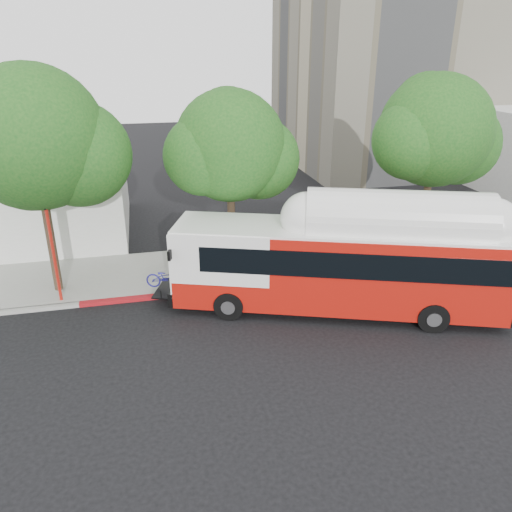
% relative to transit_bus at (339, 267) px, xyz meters
% --- Properties ---
extents(ground, '(120.00, 120.00, 0.00)m').
position_rel_transit_bus_xyz_m(ground, '(-2.55, -1.17, -1.95)').
color(ground, black).
rests_on(ground, ground).
extents(sidewalk, '(60.00, 5.00, 0.15)m').
position_rel_transit_bus_xyz_m(sidewalk, '(-2.55, 5.33, -1.87)').
color(sidewalk, gray).
rests_on(sidewalk, ground).
extents(curb_strip, '(60.00, 0.30, 0.15)m').
position_rel_transit_bus_xyz_m(curb_strip, '(-2.55, 2.73, -1.87)').
color(curb_strip, gray).
rests_on(curb_strip, ground).
extents(red_curb_segment, '(10.00, 0.32, 0.16)m').
position_rel_transit_bus_xyz_m(red_curb_segment, '(-5.55, 2.73, -1.87)').
color(red_curb_segment, maroon).
rests_on(red_curb_segment, ground).
extents(street_tree_left, '(6.67, 5.80, 9.74)m').
position_rel_transit_bus_xyz_m(street_tree_left, '(-11.08, 4.38, 4.66)').
color(street_tree_left, '#2D2116').
rests_on(street_tree_left, ground).
extents(street_tree_mid, '(5.75, 5.00, 8.62)m').
position_rel_transit_bus_xyz_m(street_tree_mid, '(-3.15, 4.88, 3.96)').
color(street_tree_mid, '#2D2116').
rests_on(street_tree_mid, ground).
extents(street_tree_right, '(6.21, 5.40, 9.18)m').
position_rel_transit_bus_xyz_m(street_tree_right, '(6.89, 4.68, 4.31)').
color(street_tree_right, '#2D2116').
rests_on(street_tree_right, ground).
extents(transit_bus, '(14.09, 7.10, 4.17)m').
position_rel_transit_bus_xyz_m(transit_bus, '(0.00, 0.00, 0.00)').
color(transit_bus, '#AD140C').
rests_on(transit_bus, ground).
extents(signal_pole, '(0.13, 0.43, 4.50)m').
position_rel_transit_bus_xyz_m(signal_pole, '(-11.32, 3.20, 0.36)').
color(signal_pole, red).
rests_on(signal_pole, ground).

